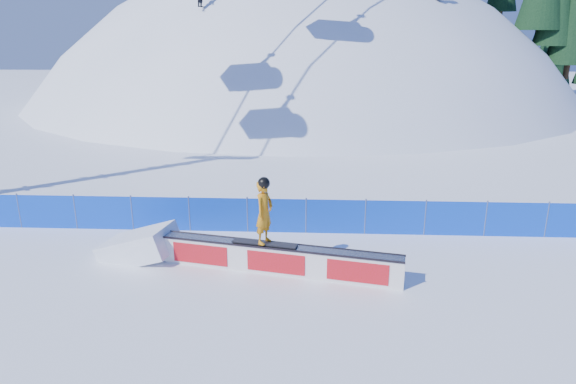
{
  "coord_description": "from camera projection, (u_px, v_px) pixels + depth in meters",
  "views": [
    {
      "loc": [
        1.18,
        -11.87,
        6.6
      ],
      "look_at": [
        0.42,
        3.85,
        1.66
      ],
      "focal_mm": 32.0,
      "sensor_mm": 36.0,
      "label": 1
    }
  ],
  "objects": [
    {
      "name": "ground",
      "position": [
        265.0,
        297.0,
        13.34
      ],
      "size": [
        160.0,
        160.0,
        0.0
      ],
      "primitive_type": "plane",
      "color": "white",
      "rests_on": "ground"
    },
    {
      "name": "snowboarder",
      "position": [
        264.0,
        212.0,
        14.25
      ],
      "size": [
        1.91,
        0.79,
        1.96
      ],
      "rotation": [
        0.0,
        0.0,
        1.12
      ],
      "color": "black",
      "rests_on": "rail_box"
    },
    {
      "name": "snow_ramp",
      "position": [
        140.0,
        256.0,
        15.76
      ],
      "size": [
        2.54,
        1.88,
        1.43
      ],
      "primitive_type": null,
      "rotation": [
        0.0,
        -0.31,
        -0.21
      ],
      "color": "white",
      "rests_on": "ground"
    },
    {
      "name": "snow_hill",
      "position": [
        301.0,
        256.0,
        58.76
      ],
      "size": [
        64.0,
        64.0,
        64.0
      ],
      "color": "white",
      "rests_on": "ground"
    },
    {
      "name": "rail_box",
      "position": [
        278.0,
        259.0,
        14.57
      ],
      "size": [
        7.0,
        1.94,
        0.85
      ],
      "rotation": [
        0.0,
        0.0,
        -0.21
      ],
      "color": "silver",
      "rests_on": "ground"
    },
    {
      "name": "safety_fence",
      "position": [
        277.0,
        216.0,
        17.45
      ],
      "size": [
        22.05,
        0.05,
        1.3
      ],
      "color": "blue",
      "rests_on": "ground"
    }
  ]
}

